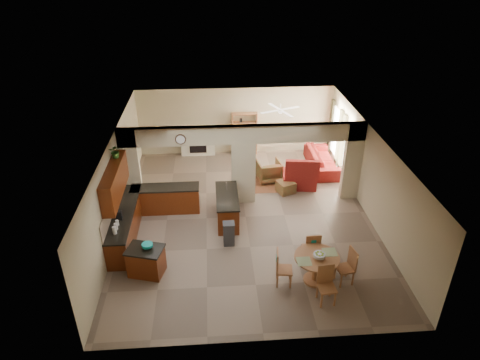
{
  "coord_description": "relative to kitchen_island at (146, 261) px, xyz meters",
  "views": [
    {
      "loc": [
        -1.03,
        -11.61,
        7.87
      ],
      "look_at": [
        -0.16,
        0.3,
        1.22
      ],
      "focal_mm": 32.0,
      "sensor_mm": 36.0,
      "label": 1
    }
  ],
  "objects": [
    {
      "name": "window_b",
      "position": [
        6.86,
        6.52,
        0.79
      ],
      "size": [
        0.02,
        0.9,
        1.9
      ],
      "primitive_type": "cube",
      "color": "white",
      "rests_on": "wall_right"
    },
    {
      "name": "ottoman",
      "position": [
        4.46,
        4.01,
        -0.21
      ],
      "size": [
        0.73,
        0.73,
        0.41
      ],
      "primitive_type": "cube",
      "rotation": [
        0.0,
        0.0,
        0.37
      ],
      "color": "maroon",
      "rests_on": "floor"
    },
    {
      "name": "partition_left_pier",
      "position": [
        -0.81,
        3.52,
        0.99
      ],
      "size": [
        0.6,
        0.25,
        2.8
      ],
      "primitive_type": "cube",
      "color": "#BDAB8A",
      "rests_on": "floor"
    },
    {
      "name": "chair_south",
      "position": [
        4.55,
        -1.32,
        0.14
      ],
      "size": [
        0.45,
        0.45,
        1.02
      ],
      "rotation": [
        0.0,
        0.0,
        0.08
      ],
      "color": "#9E5E36",
      "rests_on": "floor"
    },
    {
      "name": "sofa",
      "position": [
        6.19,
        5.77,
        -0.05
      ],
      "size": [
        2.47,
        0.98,
        0.72
      ],
      "primitive_type": "imported",
      "rotation": [
        0.0,
        0.0,
        1.57
      ],
      "color": "maroon",
      "rests_on": "floor"
    },
    {
      "name": "wall_left",
      "position": [
        -1.11,
        2.52,
        0.99
      ],
      "size": [
        0.0,
        10.0,
        10.0
      ],
      "primitive_type": "plane",
      "rotation": [
        1.57,
        0.0,
        1.57
      ],
      "color": "#BDAB8A",
      "rests_on": "floor"
    },
    {
      "name": "kitchen_counter",
      "position": [
        -0.37,
        2.27,
        0.05
      ],
      "size": [
        2.52,
        3.29,
        1.48
      ],
      "color": "#481908",
      "rests_on": "floor"
    },
    {
      "name": "ceiling_fan",
      "position": [
        4.39,
        5.52,
        2.15
      ],
      "size": [
        1.0,
        1.0,
        0.1
      ],
      "primitive_type": "cylinder",
      "color": "white",
      "rests_on": "ceiling"
    },
    {
      "name": "rug",
      "position": [
        4.09,
        4.62,
        -0.41
      ],
      "size": [
        1.6,
        1.3,
        0.01
      ],
      "primitive_type": "cube",
      "color": "brown",
      "rests_on": "floor"
    },
    {
      "name": "glazed_door",
      "position": [
        6.86,
        5.67,
        0.64
      ],
      "size": [
        0.02,
        0.7,
        2.1
      ],
      "primitive_type": "cube",
      "color": "white",
      "rests_on": "wall_right"
    },
    {
      "name": "wall_right",
      "position": [
        6.89,
        2.52,
        0.99
      ],
      "size": [
        0.0,
        10.0,
        10.0
      ],
      "primitive_type": "plane",
      "rotation": [
        1.57,
        0.0,
        -1.57
      ],
      "color": "#BDAB8A",
      "rests_on": "floor"
    },
    {
      "name": "upper_cabinets",
      "position": [
        -0.93,
        1.72,
        1.51
      ],
      "size": [
        0.35,
        2.4,
        0.9
      ],
      "primitive_type": "cube",
      "color": "#481908",
      "rests_on": "wall_left"
    },
    {
      "name": "chair_north",
      "position": [
        4.5,
        0.08,
        0.14
      ],
      "size": [
        0.43,
        0.44,
        1.02
      ],
      "rotation": [
        0.0,
        0.0,
        3.17
      ],
      "color": "#9E5E36",
      "rests_on": "floor"
    },
    {
      "name": "wall_back",
      "position": [
        2.89,
        7.52,
        0.99
      ],
      "size": [
        8.0,
        0.0,
        8.0
      ],
      "primitive_type": "plane",
      "rotation": [
        1.57,
        0.0,
        0.0
      ],
      "color": "#BDAB8A",
      "rests_on": "floor"
    },
    {
      "name": "kitchen_island",
      "position": [
        0.0,
        0.0,
        0.0
      ],
      "size": [
        1.09,
        0.9,
        0.82
      ],
      "rotation": [
        0.0,
        0.0,
        -0.27
      ],
      "color": "#481908",
      "rests_on": "floor"
    },
    {
      "name": "teal_bowl",
      "position": [
        0.08,
        0.03,
        0.47
      ],
      "size": [
        0.29,
        0.29,
        0.14
      ],
      "primitive_type": "cylinder",
      "color": "teal",
      "rests_on": "kitchen_island"
    },
    {
      "name": "chaise",
      "position": [
        5.03,
        4.47,
        -0.17
      ],
      "size": [
        1.32,
        1.14,
        0.48
      ],
      "primitive_type": "cube",
      "rotation": [
        0.0,
        0.0,
        -0.13
      ],
      "color": "maroon",
      "rests_on": "floor"
    },
    {
      "name": "drape_a_left",
      "position": [
        6.82,
        4.22,
        0.79
      ],
      "size": [
        0.1,
        0.28,
        2.3
      ],
      "primitive_type": "cube",
      "color": "#44251B",
      "rests_on": "wall_right"
    },
    {
      "name": "chair_east",
      "position": [
        5.29,
        -0.72,
        0.14
      ],
      "size": [
        0.5,
        0.5,
        1.02
      ],
      "rotation": [
        0.0,
        0.0,
        4.91
      ],
      "color": "#9E5E36",
      "rests_on": "floor"
    },
    {
      "name": "drape_b_right",
      "position": [
        6.82,
        7.12,
        0.79
      ],
      "size": [
        0.1,
        0.28,
        2.3
      ],
      "primitive_type": "cube",
      "color": "#44251B",
      "rests_on": "wall_right"
    },
    {
      "name": "drape_a_right",
      "position": [
        6.82,
        5.42,
        0.79
      ],
      "size": [
        0.1,
        0.28,
        2.3
      ],
      "primitive_type": "cube",
      "color": "#44251B",
      "rests_on": "wall_right"
    },
    {
      "name": "dining_table",
      "position": [
        4.46,
        -0.63,
        0.11
      ],
      "size": [
        1.18,
        1.18,
        0.8
      ],
      "color": "#9E5E36",
      "rests_on": "floor"
    },
    {
      "name": "ceiling",
      "position": [
        2.89,
        2.52,
        2.39
      ],
      "size": [
        10.0,
        10.0,
        0.0
      ],
      "primitive_type": "plane",
      "rotation": [
        3.14,
        0.0,
        0.0
      ],
      "color": "white",
      "rests_on": "wall_back"
    },
    {
      "name": "armchair",
      "position": [
        3.97,
        4.92,
        -0.02
      ],
      "size": [
        0.96,
        0.99,
        0.79
      ],
      "primitive_type": "imported",
      "rotation": [
        0.0,
        0.0,
        3.29
      ],
      "color": "maroon",
      "rests_on": "floor"
    },
    {
      "name": "drape_b_left",
      "position": [
        6.82,
        5.92,
        0.79
      ],
      "size": [
        0.1,
        0.28,
        2.3
      ],
      "primitive_type": "cube",
      "color": "#44251B",
      "rests_on": "wall_right"
    },
    {
      "name": "chair_west",
      "position": [
        3.54,
        -0.65,
        0.14
      ],
      "size": [
        0.47,
        0.47,
        1.02
      ],
      "rotation": [
        0.0,
        0.0,
        1.44
      ],
      "color": "#9E5E36",
      "rests_on": "floor"
    },
    {
      "name": "partition_center_pier",
      "position": [
        2.89,
        3.52,
        0.69
      ],
      "size": [
        0.8,
        0.25,
        2.2
      ],
      "primitive_type": "cube",
      "color": "#BDAB8A",
      "rests_on": "floor"
    },
    {
      "name": "fireplace",
      "position": [
        1.29,
        7.35,
        0.2
      ],
      "size": [
        1.6,
        0.35,
        1.2
      ],
      "color": "silver",
      "rests_on": "floor"
    },
    {
      "name": "trash_can",
      "position": [
        2.27,
        1.11,
        -0.07
      ],
      "size": [
        0.33,
        0.28,
        0.69
      ],
      "primitive_type": "cube",
      "rotation": [
        0.0,
        0.0,
        0.01
      ],
      "color": "#2F2E31",
      "rests_on": "floor"
    },
    {
      "name": "peninsula",
      "position": [
        2.29,
        2.4,
        0.05
      ],
      "size": [
        0.7,
        1.85,
        0.91
      ],
      "color": "#481908",
      "rests_on": "floor"
    },
    {
      "name": "partition_right_pier",
      "position": [
        6.59,
        3.52,
        0.99
      ],
      "size": [
        0.6,
        0.25,
        2.8
      ],
      "primitive_type": "cube",
      "color": "#BDAB8A",
      "rests_on": "floor"
    },
    {
      "name": "wall_clock",
      "position": [
        0.89,
        3.37,
        2.04
      ],
      "size": [
        0.34,
        0.03,
        0.34
      ],
      "primitive_type": "cylinder",
      "rotation": [
        1.57,
        0.0,
        0.0
      ],
      "color": "#452617",
      "rests_on": "partition_header"
    },
    {
      "name": "floor",
      "position": [
        2.89,
        2.52,
        -0.41
      ],
      "size": [
        10.0,
        10.0,
        0.0
      ],
      "primitive_type": "plane",
      "color": "#7B6755",
      "rests_on": "ground"
    },
    {
      "name": "shelving_unit",
      "position": [
        3.24,
        7.34,
        0.49
      ],
      "size": [
        1.0,
        0.32,
        1.8
      ],
      "primitive_type": "cube",
      "color": "#9E5E36",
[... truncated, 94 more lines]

